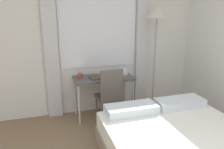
# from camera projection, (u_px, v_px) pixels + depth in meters

# --- Properties ---
(wall_back_with_window) EXTENTS (4.84, 0.13, 2.70)m
(wall_back_with_window) POSITION_uv_depth(u_px,v_px,m) (96.00, 39.00, 3.93)
(wall_back_with_window) COLOR silver
(wall_back_with_window) RESTS_ON ground_plane
(desk) EXTENTS (1.03, 0.51, 0.73)m
(desk) POSITION_uv_depth(u_px,v_px,m) (104.00, 81.00, 3.83)
(desk) COLOR #4C4C51
(desk) RESTS_ON ground_plane
(desk_chair) EXTENTS (0.41, 0.41, 0.95)m
(desk_chair) POSITION_uv_depth(u_px,v_px,m) (110.00, 94.00, 3.63)
(desk_chair) COLOR #59514C
(desk_chair) RESTS_ON ground_plane
(standing_lamp) EXTENTS (0.40, 0.40, 1.94)m
(standing_lamp) POSITION_uv_depth(u_px,v_px,m) (157.00, 20.00, 3.77)
(standing_lamp) COLOR #4C4C51
(standing_lamp) RESTS_ON ground_plane
(telephone) EXTENTS (0.15, 0.13, 0.11)m
(telephone) POSITION_uv_depth(u_px,v_px,m) (123.00, 72.00, 3.96)
(telephone) COLOR silver
(telephone) RESTS_ON desk
(book) EXTENTS (0.24, 0.24, 0.02)m
(book) POSITION_uv_depth(u_px,v_px,m) (96.00, 78.00, 3.73)
(book) COLOR #4C4238
(book) RESTS_ON desk
(mug) EXTENTS (0.09, 0.09, 0.09)m
(mug) POSITION_uv_depth(u_px,v_px,m) (80.00, 76.00, 3.73)
(mug) COLOR #993F33
(mug) RESTS_ON desk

